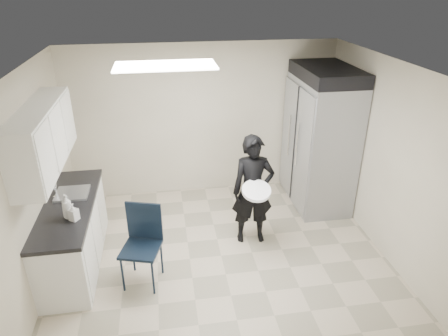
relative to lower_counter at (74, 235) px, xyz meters
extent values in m
plane|color=#B5A58E|center=(1.95, -0.20, -0.43)|extent=(4.50, 4.50, 0.00)
plane|color=silver|center=(1.95, -0.20, 2.17)|extent=(4.50, 4.50, 0.00)
plane|color=beige|center=(1.95, 1.80, 0.87)|extent=(4.50, 0.00, 4.50)
plane|color=beige|center=(-0.30, -0.20, 0.87)|extent=(0.00, 4.00, 4.00)
plane|color=beige|center=(4.20, -0.20, 0.87)|extent=(0.00, 4.00, 4.00)
cube|color=white|center=(1.35, 0.20, 2.14)|extent=(1.20, 0.60, 0.02)
cube|color=silver|center=(0.00, 0.00, 0.00)|extent=(0.60, 1.90, 0.86)
cube|color=black|center=(0.00, 0.00, 0.46)|extent=(0.64, 1.95, 0.05)
cube|color=gray|center=(0.02, 0.25, 0.44)|extent=(0.42, 0.40, 0.14)
cylinder|color=silver|center=(-0.18, 0.25, 0.59)|extent=(0.02, 0.02, 0.24)
cube|color=silver|center=(-0.13, 0.00, 1.40)|extent=(0.35, 1.80, 0.75)
cube|color=black|center=(-0.19, 1.15, 1.19)|extent=(0.22, 0.30, 0.35)
cube|color=yellow|center=(-0.29, -0.10, 0.79)|extent=(0.00, 0.12, 0.07)
cube|color=yellow|center=(-0.29, 0.10, 0.75)|extent=(0.00, 0.12, 0.07)
cube|color=gray|center=(3.78, 1.07, 0.62)|extent=(0.80, 1.35, 2.10)
cube|color=black|center=(3.78, 1.07, 1.77)|extent=(0.80, 1.35, 0.20)
cube|color=black|center=(0.90, -0.55, 0.08)|extent=(0.56, 0.56, 1.01)
imported|color=black|center=(2.46, 0.14, 0.38)|extent=(0.62, 0.43, 1.62)
cylinder|color=white|center=(2.44, -0.11, 0.52)|extent=(0.41, 0.41, 0.05)
imported|color=silver|center=(0.08, -0.33, 0.64)|extent=(0.17, 0.17, 0.31)
imported|color=#ACAFB8|center=(0.16, -0.39, 0.59)|extent=(0.14, 0.14, 0.22)
camera|label=1|loc=(1.27, -4.63, 3.11)|focal=32.00mm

